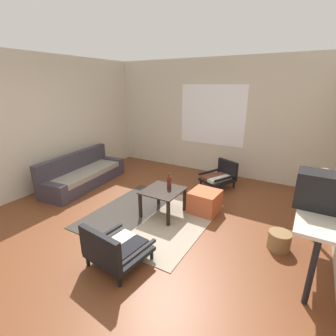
% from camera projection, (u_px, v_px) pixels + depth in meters
% --- Properties ---
extents(ground_plane, '(7.80, 7.80, 0.00)m').
position_uv_depth(ground_plane, '(138.00, 227.00, 3.83)').
color(ground_plane, brown).
extents(far_wall_with_window, '(5.60, 0.13, 2.70)m').
position_uv_depth(far_wall_with_window, '(213.00, 118.00, 5.89)').
color(far_wall_with_window, beige).
rests_on(far_wall_with_window, ground).
extents(side_wall_left, '(0.12, 6.60, 2.70)m').
position_uv_depth(side_wall_left, '(38.00, 124.00, 4.91)').
color(side_wall_left, beige).
rests_on(side_wall_left, ground).
extents(area_rug, '(1.89, 1.98, 0.01)m').
position_uv_depth(area_rug, '(151.00, 216.00, 4.14)').
color(area_rug, '#38332D').
rests_on(area_rug, ground).
extents(couch, '(0.92, 2.08, 0.69)m').
position_uv_depth(couch, '(83.00, 175.00, 5.38)').
color(couch, '#38333D').
rests_on(couch, ground).
extents(coffee_table, '(0.62, 0.64, 0.45)m').
position_uv_depth(coffee_table, '(163.00, 194.00, 4.10)').
color(coffee_table, black).
rests_on(coffee_table, ground).
extents(armchair_by_window, '(0.75, 0.80, 0.56)m').
position_uv_depth(armchair_by_window, '(220.00, 176.00, 5.26)').
color(armchair_by_window, black).
rests_on(armchair_by_window, ground).
extents(armchair_striped_foreground, '(0.70, 0.70, 0.57)m').
position_uv_depth(armchair_striped_foreground, '(114.00, 249.00, 2.93)').
color(armchair_striped_foreground, black).
rests_on(armchair_striped_foreground, ground).
extents(ottoman_orange, '(0.50, 0.50, 0.38)m').
position_uv_depth(ottoman_orange, '(205.00, 202.00, 4.23)').
color(ottoman_orange, '#BC5633').
rests_on(ottoman_orange, ground).
extents(console_shelf, '(0.44, 1.47, 0.81)m').
position_uv_depth(console_shelf, '(318.00, 212.00, 2.82)').
color(console_shelf, beige).
rests_on(console_shelf, ground).
extents(crt_television, '(0.55, 0.33, 0.41)m').
position_uv_depth(crt_television, '(323.00, 191.00, 2.68)').
color(crt_television, black).
rests_on(crt_television, console_shelf).
extents(clay_vase, '(0.24, 0.24, 0.33)m').
position_uv_depth(clay_vase, '(322.00, 185.00, 3.05)').
color(clay_vase, '#A87047').
rests_on(clay_vase, console_shelf).
extents(glass_bottle, '(0.07, 0.07, 0.25)m').
position_uv_depth(glass_bottle, '(169.00, 182.00, 4.14)').
color(glass_bottle, '#5B2319').
rests_on(glass_bottle, coffee_table).
extents(wicker_basket, '(0.29, 0.29, 0.25)m').
position_uv_depth(wicker_basket, '(279.00, 240.00, 3.29)').
color(wicker_basket, olive).
rests_on(wicker_basket, ground).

